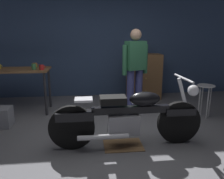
# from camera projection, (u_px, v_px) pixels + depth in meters

# --- Properties ---
(ground_plane) EXTENTS (12.00, 12.00, 0.00)m
(ground_plane) POSITION_uv_depth(u_px,v_px,m) (114.00, 143.00, 3.39)
(ground_plane) COLOR slate
(back_wall) EXTENTS (8.00, 0.12, 3.10)m
(back_wall) POSITION_uv_depth(u_px,v_px,m) (101.00, 35.00, 5.71)
(back_wall) COLOR #384C70
(back_wall) RESTS_ON ground_plane
(workbench) EXTENTS (1.30, 0.64, 0.90)m
(workbench) POSITION_uv_depth(u_px,v_px,m) (16.00, 74.00, 4.54)
(workbench) COLOR brown
(workbench) RESTS_ON ground_plane
(motorcycle) EXTENTS (2.19, 0.60, 1.00)m
(motorcycle) POSITION_uv_depth(u_px,v_px,m) (128.00, 116.00, 3.21)
(motorcycle) COLOR black
(motorcycle) RESTS_ON ground_plane
(person_standing) EXTENTS (0.54, 0.34, 1.67)m
(person_standing) POSITION_uv_depth(u_px,v_px,m) (135.00, 67.00, 4.54)
(person_standing) COLOR #45498B
(person_standing) RESTS_ON ground_plane
(shop_stool) EXTENTS (0.32, 0.32, 0.64)m
(shop_stool) POSITION_uv_depth(u_px,v_px,m) (206.00, 92.00, 4.31)
(shop_stool) COLOR #B2B2B7
(shop_stool) RESTS_ON ground_plane
(wooden_dresser) EXTENTS (0.80, 0.47, 1.10)m
(wooden_dresser) POSITION_uv_depth(u_px,v_px,m) (144.00, 77.00, 5.58)
(wooden_dresser) COLOR brown
(wooden_dresser) RESTS_ON ground_plane
(drip_tray) EXTENTS (0.56, 0.40, 0.01)m
(drip_tray) POSITION_uv_depth(u_px,v_px,m) (123.00, 145.00, 3.32)
(drip_tray) COLOR olive
(drip_tray) RESTS_ON ground_plane
(mug_red_diner) EXTENTS (0.12, 0.09, 0.10)m
(mug_red_diner) POSITION_uv_depth(u_px,v_px,m) (42.00, 67.00, 4.38)
(mug_red_diner) COLOR red
(mug_red_diner) RESTS_ON workbench
(mug_green_speckled) EXTENTS (0.12, 0.09, 0.11)m
(mug_green_speckled) POSITION_uv_depth(u_px,v_px,m) (34.00, 67.00, 4.42)
(mug_green_speckled) COLOR #3D7F4C
(mug_green_speckled) RESTS_ON workbench
(mug_orange_travel) EXTENTS (0.11, 0.08, 0.09)m
(mug_orange_travel) POSITION_uv_depth(u_px,v_px,m) (35.00, 65.00, 4.74)
(mug_orange_travel) COLOR orange
(mug_orange_travel) RESTS_ON workbench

